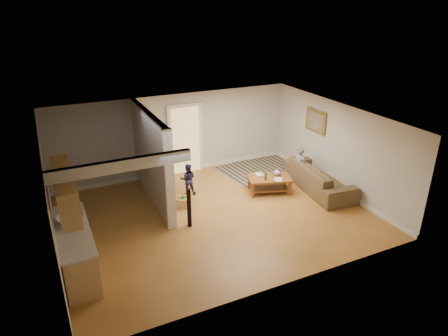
{
  "coord_description": "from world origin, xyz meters",
  "views": [
    {
      "loc": [
        -3.62,
        -8.13,
        5.11
      ],
      "look_at": [
        0.39,
        0.35,
        1.1
      ],
      "focal_mm": 32.0,
      "sensor_mm": 36.0,
      "label": 1
    }
  ],
  "objects_px": {
    "tv_console": "(154,166)",
    "sofa": "(318,189)",
    "child": "(298,183)",
    "speaker_left": "(189,208)",
    "toddler": "(188,194)",
    "speaker_right": "(161,184)",
    "coffee_table": "(270,180)",
    "toy_basket": "(183,201)"
  },
  "relations": [
    {
      "from": "speaker_right",
      "to": "coffee_table",
      "type": "bearing_deg",
      "value": -13.04
    },
    {
      "from": "speaker_right",
      "to": "toy_basket",
      "type": "height_order",
      "value": "speaker_right"
    },
    {
      "from": "speaker_right",
      "to": "toddler",
      "type": "height_order",
      "value": "speaker_right"
    },
    {
      "from": "coffee_table",
      "to": "speaker_left",
      "type": "distance_m",
      "value": 2.82
    },
    {
      "from": "tv_console",
      "to": "child",
      "type": "distance_m",
      "value": 4.27
    },
    {
      "from": "speaker_right",
      "to": "toddler",
      "type": "bearing_deg",
      "value": 5.36
    },
    {
      "from": "sofa",
      "to": "speaker_right",
      "type": "height_order",
      "value": "speaker_right"
    },
    {
      "from": "child",
      "to": "toddler",
      "type": "distance_m",
      "value": 3.3
    },
    {
      "from": "sofa",
      "to": "coffee_table",
      "type": "xyz_separation_m",
      "value": [
        -1.38,
        0.44,
        0.36
      ]
    },
    {
      "from": "sofa",
      "to": "toy_basket",
      "type": "bearing_deg",
      "value": 86.53
    },
    {
      "from": "speaker_left",
      "to": "speaker_right",
      "type": "distance_m",
      "value": 1.61
    },
    {
      "from": "speaker_right",
      "to": "toy_basket",
      "type": "xyz_separation_m",
      "value": [
        0.39,
        -0.6,
        -0.33
      ]
    },
    {
      "from": "tv_console",
      "to": "toy_basket",
      "type": "xyz_separation_m",
      "value": [
        0.34,
        -1.4,
        -0.53
      ]
    },
    {
      "from": "child",
      "to": "toy_basket",
      "type": "bearing_deg",
      "value": -103.33
    },
    {
      "from": "tv_console",
      "to": "toddler",
      "type": "height_order",
      "value": "tv_console"
    },
    {
      "from": "toy_basket",
      "to": "child",
      "type": "height_order",
      "value": "child"
    },
    {
      "from": "sofa",
      "to": "toy_basket",
      "type": "height_order",
      "value": "toy_basket"
    },
    {
      "from": "speaker_left",
      "to": "tv_console",
      "type": "bearing_deg",
      "value": 116.08
    },
    {
      "from": "sofa",
      "to": "child",
      "type": "distance_m",
      "value": 0.64
    },
    {
      "from": "tv_console",
      "to": "toddler",
      "type": "distance_m",
      "value": 1.26
    },
    {
      "from": "sofa",
      "to": "child",
      "type": "bearing_deg",
      "value": 34.37
    },
    {
      "from": "sofa",
      "to": "tv_console",
      "type": "height_order",
      "value": "tv_console"
    },
    {
      "from": "tv_console",
      "to": "speaker_right",
      "type": "bearing_deg",
      "value": -103.15
    },
    {
      "from": "speaker_left",
      "to": "child",
      "type": "distance_m",
      "value": 3.92
    },
    {
      "from": "speaker_left",
      "to": "toddler",
      "type": "relative_size",
      "value": 1.1
    },
    {
      "from": "toddler",
      "to": "tv_console",
      "type": "bearing_deg",
      "value": -25.53
    },
    {
      "from": "tv_console",
      "to": "sofa",
      "type": "bearing_deg",
      "value": -35.63
    },
    {
      "from": "coffee_table",
      "to": "tv_console",
      "type": "distance_m",
      "value": 3.31
    },
    {
      "from": "sofa",
      "to": "speaker_right",
      "type": "bearing_deg",
      "value": 79.78
    },
    {
      "from": "speaker_left",
      "to": "child",
      "type": "relative_size",
      "value": 0.88
    },
    {
      "from": "child",
      "to": "toddler",
      "type": "relative_size",
      "value": 1.25
    },
    {
      "from": "sofa",
      "to": "speaker_right",
      "type": "xyz_separation_m",
      "value": [
        -4.29,
        1.29,
        0.49
      ]
    },
    {
      "from": "child",
      "to": "speaker_left",
      "type": "bearing_deg",
      "value": -88.38
    },
    {
      "from": "speaker_left",
      "to": "toy_basket",
      "type": "relative_size",
      "value": 2.4
    },
    {
      "from": "toddler",
      "to": "child",
      "type": "bearing_deg",
      "value": -172.24
    },
    {
      "from": "toddler",
      "to": "speaker_right",
      "type": "bearing_deg",
      "value": 23.13
    },
    {
      "from": "tv_console",
      "to": "speaker_right",
      "type": "distance_m",
      "value": 0.82
    },
    {
      "from": "speaker_right",
      "to": "child",
      "type": "xyz_separation_m",
      "value": [
        3.99,
        -0.72,
        -0.49
      ]
    },
    {
      "from": "coffee_table",
      "to": "toy_basket",
      "type": "relative_size",
      "value": 3.2
    },
    {
      "from": "child",
      "to": "toddler",
      "type": "bearing_deg",
      "value": -114.62
    },
    {
      "from": "speaker_right",
      "to": "speaker_left",
      "type": "bearing_deg",
      "value": -79.7
    },
    {
      "from": "sofa",
      "to": "tv_console",
      "type": "distance_m",
      "value": 4.77
    }
  ]
}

